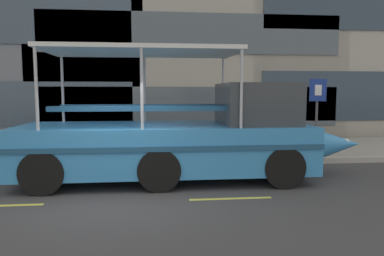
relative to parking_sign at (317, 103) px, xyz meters
name	(u,v)px	position (x,y,z in m)	size (l,w,h in m)	color
ground_plane	(120,196)	(-6.35, -4.01, -1.92)	(120.00, 120.00, 0.00)	#3D3D3F
sidewalk	(134,151)	(-6.35, 1.59, -1.83)	(32.00, 4.80, 0.18)	#99968E
curb_edge	(129,164)	(-6.35, -0.90, -1.83)	(32.00, 0.18, 0.18)	#B2ADA3
lane_centreline	(118,202)	(-6.35, -4.44, -1.92)	(25.80, 0.12, 0.01)	#DBD64C
curb_guardrail	(156,140)	(-5.53, -0.56, -1.13)	(11.09, 0.09, 0.89)	#9EA0A8
parking_sign	(317,103)	(0.00, 0.00, 0.00)	(0.60, 0.12, 2.56)	#4C4F54
duck_tour_boat	(186,138)	(-4.76, -2.53, -0.83)	(9.27, 2.67, 3.38)	#388CD1
pedestrian_near_bow	(258,123)	(-1.85, 0.77, -0.74)	(0.29, 0.44, 1.66)	#1E2338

